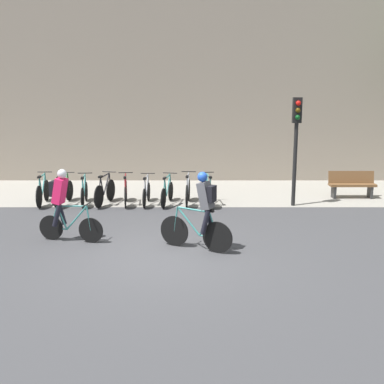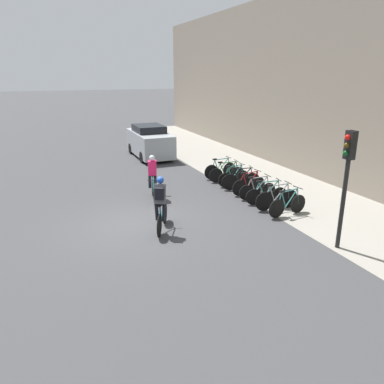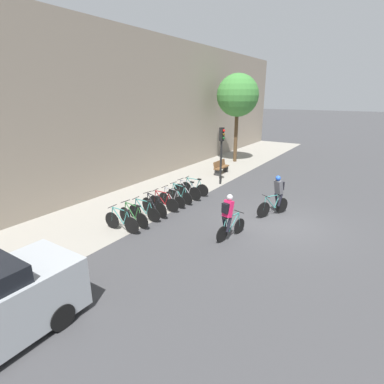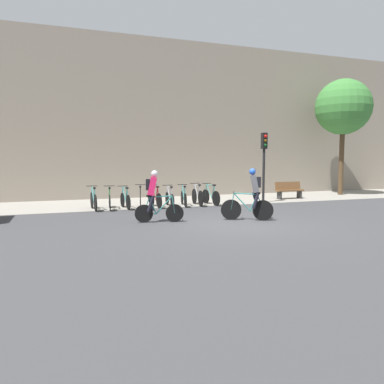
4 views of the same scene
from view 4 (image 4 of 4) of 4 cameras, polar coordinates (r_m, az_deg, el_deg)
name	(u,v)px [view 4 (image 4 of 4)]	position (r m, az deg, el deg)	size (l,w,h in m)	color
ground	(235,224)	(12.37, 6.57, -4.84)	(200.00, 200.00, 0.00)	#3D3D3F
kerb_strip	(175,201)	(18.61, -2.53, -1.40)	(44.00, 4.50, 0.01)	gray
building_facade	(162,119)	(21.04, -4.62, 11.00)	(44.00, 0.60, 8.55)	gray
cyclist_pink	(154,194)	(12.48, -5.83, -0.35)	(1.60, 0.57, 1.74)	black
cyclist_grey	(252,193)	(13.01, 9.17, -0.17)	(1.62, 0.85, 1.80)	black
parked_bike_0	(94,200)	(16.01, -14.77, -1.21)	(0.46, 1.68, 0.98)	black
parked_bike_1	(110,200)	(16.08, -12.44, -1.16)	(0.46, 1.71, 0.96)	black
parked_bike_2	(125,200)	(16.17, -10.14, -1.13)	(0.46, 1.58, 0.95)	black
parked_bike_3	(140,198)	(16.28, -7.87, -0.96)	(0.50, 1.67, 0.98)	black
parked_bike_4	(155,198)	(16.43, -5.62, -0.95)	(0.46, 1.61, 0.96)	black
parked_bike_5	(170,198)	(16.59, -3.42, -0.92)	(0.46, 1.59, 0.93)	black
parked_bike_6	(184,197)	(16.78, -1.27, -0.82)	(0.46, 1.65, 0.94)	black
parked_bike_7	(197,196)	(16.99, 0.83, -0.64)	(0.46, 1.72, 0.99)	black
parked_bike_8	(211,196)	(17.23, 2.88, -0.61)	(0.46, 1.64, 0.97)	black
traffic_light_pole	(264,154)	(18.14, 10.93, 5.67)	(0.26, 0.30, 3.33)	black
bench	(289,190)	(20.33, 14.56, 0.30)	(1.52, 0.44, 0.89)	brown
street_tree_0	(343,108)	(23.64, 22.06, 11.85)	(3.16, 3.16, 6.64)	#4C3823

